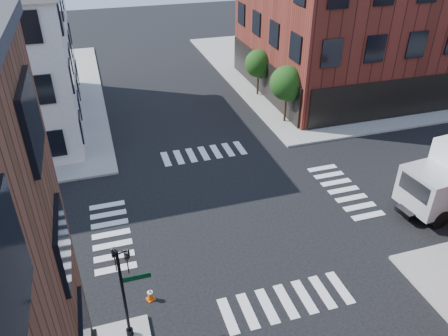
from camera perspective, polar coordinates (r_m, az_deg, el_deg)
ground at (r=25.14m, az=1.52°, el=-5.57°), size 120.00×120.00×0.00m
sidewalk_ne at (r=50.87m, az=16.93°, el=12.82°), size 30.00×30.00×0.15m
building_ne at (r=45.20m, az=21.05°, el=17.77°), size 25.00×16.00×12.00m
tree_near at (r=34.39m, az=8.35°, el=10.69°), size 2.69×2.69×4.49m
tree_far at (r=39.66m, az=4.63°, el=13.27°), size 2.43×2.43×4.07m
signal_pole at (r=17.35m, az=-12.94°, el=-14.53°), size 1.29×1.24×4.60m
traffic_cone at (r=20.32m, az=-9.61°, el=-15.95°), size 0.44×0.44×0.63m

